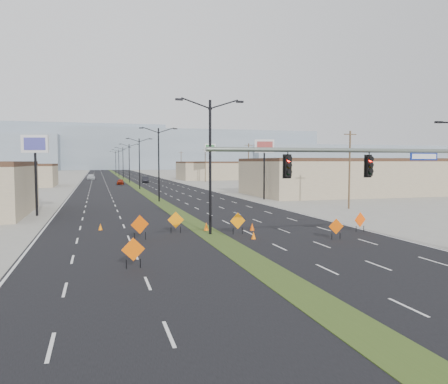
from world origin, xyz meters
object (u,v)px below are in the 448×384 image
object	(u,v)px
construction_sign_1	(176,221)
pole_sign_east_far	(210,151)
streetlight_6	(116,162)
streetlight_3	(129,162)
cone_3	(100,227)
streetlight_4	(123,162)
construction_sign_2	(140,225)
car_left	(120,182)
cone_1	(206,227)
construction_sign_0	(133,250)
streetlight_2	(139,162)
construction_sign_5	(360,220)
cone_0	(254,235)
car_far	(91,177)
pole_sign_east_near	(264,151)
construction_sign_4	(336,227)
streetlight_0	(210,162)
car_mid	(145,180)
signal_mast	(397,173)
cone_2	(252,227)
pole_sign_west	(35,151)
streetlight_1	(159,162)
construction_sign_3	(238,222)
streetlight_5	(119,162)

from	to	relation	value
construction_sign_1	pole_sign_east_far	world-z (taller)	pole_sign_east_far
streetlight_6	streetlight_3	bearing A→B (deg)	-90.00
cone_3	construction_sign_1	bearing A→B (deg)	-30.04
streetlight_4	construction_sign_2	xyz separation A→B (m)	(-5.29, -112.84, -4.38)
car_left	cone_1	distance (m)	72.80
construction_sign_0	pole_sign_east_far	distance (m)	93.78
streetlight_2	construction_sign_5	bearing A→B (deg)	-78.80
cone_0	construction_sign_0	bearing A→B (deg)	-144.68
car_far	pole_sign_east_near	distance (m)	82.37
cone_1	construction_sign_4	bearing A→B (deg)	-38.46
streetlight_0	streetlight_2	distance (m)	56.00
streetlight_4	car_mid	world-z (taller)	streetlight_4
cone_0	construction_sign_1	bearing A→B (deg)	140.26
signal_mast	construction_sign_2	world-z (taller)	signal_mast
car_left	pole_sign_east_near	size ratio (longest dim) A/B	0.45
construction_sign_2	construction_sign_5	size ratio (longest dim) A/B	1.14
streetlight_3	cone_0	size ratio (longest dim) A/B	18.11
cone_2	cone_0	bearing A→B (deg)	-108.45
cone_1	pole_sign_west	size ratio (longest dim) A/B	0.08
streetlight_3	car_far	size ratio (longest dim) A/B	1.78
cone_3	car_left	bearing A→B (deg)	85.83
streetlight_0	car_far	bearing A→B (deg)	95.31
car_mid	pole_sign_west	size ratio (longest dim) A/B	0.58
car_mid	construction_sign_0	bearing A→B (deg)	-91.61
streetlight_1	streetlight_3	world-z (taller)	same
streetlight_6	cone_2	size ratio (longest dim) A/B	15.97
streetlight_3	car_left	world-z (taller)	streetlight_3
cone_0	cone_1	size ratio (longest dim) A/B	0.81
construction_sign_3	pole_sign_east_near	world-z (taller)	pole_sign_east_near
streetlight_1	cone_1	world-z (taller)	streetlight_1
construction_sign_3	car_mid	bearing A→B (deg)	81.66
signal_mast	construction_sign_4	size ratio (longest dim) A/B	10.97
streetlight_3	cone_3	xyz separation A→B (m)	(-7.91, -79.53, -5.14)
signal_mast	car_left	distance (m)	85.38
car_left	cone_3	distance (m)	70.23
pole_sign_west	pole_sign_east_near	xyz separation A→B (m)	(29.14, 11.53, 0.45)
pole_sign_west	pole_sign_east_near	size ratio (longest dim) A/B	0.94
streetlight_3	construction_sign_4	size ratio (longest dim) A/B	6.74
streetlight_2	streetlight_4	size ratio (longest dim) A/B	1.00
streetlight_5	cone_0	distance (m)	142.85
streetlight_5	cone_3	xyz separation A→B (m)	(-7.91, -135.53, -5.14)
signal_mast	streetlight_6	distance (m)	178.21
streetlight_5	cone_0	size ratio (longest dim) A/B	18.11
construction_sign_2	pole_sign_west	world-z (taller)	pole_sign_west
construction_sign_2	signal_mast	bearing A→B (deg)	-51.67
pole_sign_west	streetlight_2	bearing A→B (deg)	84.89
streetlight_3	signal_mast	bearing A→B (deg)	-84.80
car_mid	pole_sign_west	distance (m)	69.83
construction_sign_2	car_left	bearing A→B (deg)	69.91
streetlight_0	construction_sign_1	bearing A→B (deg)	151.79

